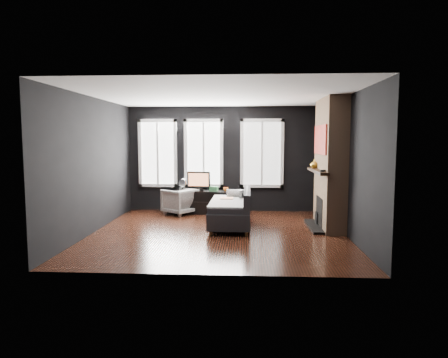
# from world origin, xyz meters

# --- Properties ---
(floor) EXTENTS (5.00, 5.00, 0.00)m
(floor) POSITION_xyz_m (0.00, 0.00, 0.00)
(floor) COLOR black
(floor) RESTS_ON ground
(ceiling) EXTENTS (5.00, 5.00, 0.00)m
(ceiling) POSITION_xyz_m (0.00, 0.00, 2.70)
(ceiling) COLOR white
(ceiling) RESTS_ON ground
(wall_back) EXTENTS (5.00, 0.02, 2.70)m
(wall_back) POSITION_xyz_m (0.00, 2.50, 1.35)
(wall_back) COLOR black
(wall_back) RESTS_ON ground
(wall_left) EXTENTS (0.02, 5.00, 2.70)m
(wall_left) POSITION_xyz_m (-2.50, 0.00, 1.35)
(wall_left) COLOR black
(wall_left) RESTS_ON ground
(wall_right) EXTENTS (0.02, 5.00, 2.70)m
(wall_right) POSITION_xyz_m (2.50, 0.00, 1.35)
(wall_right) COLOR black
(wall_right) RESTS_ON ground
(windows) EXTENTS (4.00, 0.16, 1.76)m
(windows) POSITION_xyz_m (-0.45, 2.46, 2.38)
(windows) COLOR white
(windows) RESTS_ON wall_back
(fireplace) EXTENTS (0.70, 1.62, 2.70)m
(fireplace) POSITION_xyz_m (2.30, 0.60, 1.35)
(fireplace) COLOR #93724C
(fireplace) RESTS_ON floor
(sofa) EXTENTS (0.95, 1.87, 0.80)m
(sofa) POSITION_xyz_m (0.22, 0.60, 0.40)
(sofa) COLOR black
(sofa) RESTS_ON floor
(stripe_pillow) EXTENTS (0.09, 0.30, 0.29)m
(stripe_pillow) POSITION_xyz_m (0.43, 1.08, 0.58)
(stripe_pillow) COLOR gray
(stripe_pillow) RESTS_ON sofa
(armchair) EXTENTS (0.93, 0.94, 0.71)m
(armchair) POSITION_xyz_m (-1.10, 1.95, 0.35)
(armchair) COLOR white
(armchair) RESTS_ON floor
(media_console) EXTENTS (1.74, 0.75, 0.58)m
(media_console) POSITION_xyz_m (-0.39, 2.10, 0.29)
(media_console) COLOR black
(media_console) RESTS_ON floor
(monitor) EXTENTS (0.61, 0.22, 0.54)m
(monitor) POSITION_xyz_m (-0.65, 2.16, 0.85)
(monitor) COLOR black
(monitor) RESTS_ON media_console
(desk_fan) EXTENTS (0.28, 0.28, 0.30)m
(desk_fan) POSITION_xyz_m (-1.06, 2.15, 0.73)
(desk_fan) COLOR #A1A1A1
(desk_fan) RESTS_ON media_console
(mug) EXTENTS (0.14, 0.12, 0.12)m
(mug) POSITION_xyz_m (0.05, 1.99, 0.64)
(mug) COLOR orange
(mug) RESTS_ON media_console
(book) EXTENTS (0.17, 0.08, 0.24)m
(book) POSITION_xyz_m (0.24, 2.03, 0.70)
(book) COLOR #B5A68F
(book) RESTS_ON media_console
(storage_box) EXTENTS (0.22, 0.17, 0.11)m
(storage_box) POSITION_xyz_m (-0.25, 2.05, 0.63)
(storage_box) COLOR #347240
(storage_box) RESTS_ON media_console
(mantel_vase) EXTENTS (0.22, 0.22, 0.18)m
(mantel_vase) POSITION_xyz_m (2.05, 1.05, 1.32)
(mantel_vase) COLOR gold
(mantel_vase) RESTS_ON fireplace
(mantel_clock) EXTENTS (0.11, 0.11, 0.04)m
(mantel_clock) POSITION_xyz_m (2.05, 0.05, 1.25)
(mantel_clock) COLOR black
(mantel_clock) RESTS_ON fireplace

